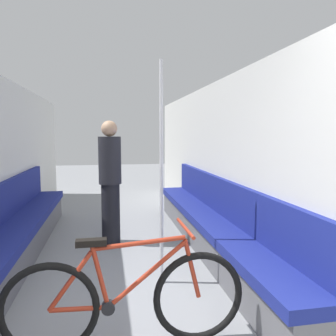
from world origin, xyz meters
name	(u,v)px	position (x,y,z in m)	size (l,w,h in m)	color
wall_right	(231,164)	(1.42, 2.92, 1.10)	(0.10, 9.04, 2.19)	silver
bench_seat_row_left	(14,238)	(-1.17, 2.93, 0.30)	(0.45, 4.47, 0.91)	#5B5B60
bench_seat_row_right	(211,227)	(1.17, 2.93, 0.30)	(0.45, 4.47, 0.91)	#5B5B60
bicycle	(127,300)	(0.00, 1.18, 0.35)	(1.67, 0.46, 0.84)	black
grab_pole_near	(161,177)	(0.40, 2.14, 1.06)	(0.08, 0.08, 2.17)	gray
passenger_standing	(110,181)	(-0.08, 3.45, 0.85)	(0.30, 0.30, 1.65)	black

